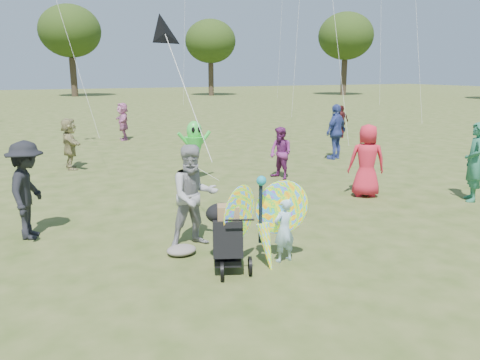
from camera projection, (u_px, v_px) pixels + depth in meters
name	position (u px, v px, depth m)	size (l,w,h in m)	color
ground	(287.00, 260.00, 7.97)	(160.00, 160.00, 0.00)	#51592B
child_girl	(284.00, 230.00, 7.80)	(0.40, 0.26, 1.11)	#9CC3DD
adult_man	(194.00, 196.00, 8.44)	(0.91, 0.71, 1.87)	#939297
grey_bag	(181.00, 250.00, 8.18)	(0.52, 0.43, 0.17)	slate
crowd_a	(367.00, 161.00, 11.80)	(0.90, 0.59, 1.85)	red
crowd_b	(28.00, 190.00, 8.84)	(1.22, 0.70, 1.88)	black
crowd_c	(336.00, 132.00, 16.82)	(1.16, 0.48, 1.98)	#364694
crowd_d	(70.00, 144.00, 15.14)	(1.54, 0.49, 1.67)	#968B5C
crowd_e	(281.00, 153.00, 13.77)	(0.75, 0.58, 1.54)	#75276C
crowd_f	(474.00, 162.00, 11.38)	(0.71, 0.47, 1.95)	#286C52
crowd_h	(341.00, 122.00, 22.16)	(0.90, 0.37, 1.54)	#461718
crowd_j	(123.00, 121.00, 21.48)	(1.59, 0.51, 1.71)	#C570A6
jogging_stroller	(226.00, 232.00, 7.51)	(0.74, 1.13, 1.09)	black
butterfly_kite	(263.00, 222.00, 7.56)	(1.74, 0.75, 1.72)	#E55224
delta_kite_rig	(165.00, 34.00, 9.44)	(0.89, 2.08, 2.79)	black
alien_kite	(195.00, 147.00, 13.57)	(1.12, 0.69, 1.74)	#32D540
tree_line	(97.00, 33.00, 47.69)	(91.78, 33.60, 10.79)	#3A2D21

